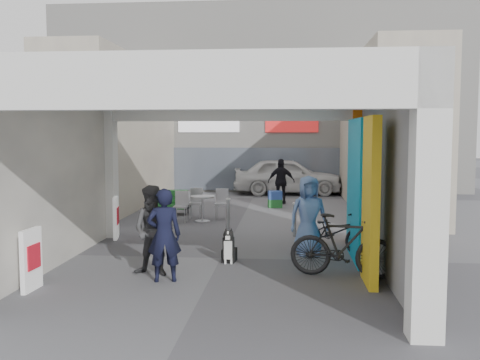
# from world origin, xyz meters

# --- Properties ---
(ground) EXTENTS (90.00, 90.00, 0.00)m
(ground) POSITION_xyz_m (0.00, 0.00, 0.00)
(ground) COLOR #58585D
(ground) RESTS_ON ground
(arcade_canopy) EXTENTS (6.40, 6.45, 6.40)m
(arcade_canopy) POSITION_xyz_m (0.54, -0.82, 2.30)
(arcade_canopy) COLOR silver
(arcade_canopy) RESTS_ON ground
(far_building) EXTENTS (18.00, 4.08, 8.00)m
(far_building) POSITION_xyz_m (-0.00, 13.99, 3.99)
(far_building) COLOR silver
(far_building) RESTS_ON ground
(plaza_bldg_left) EXTENTS (2.00, 9.00, 5.00)m
(plaza_bldg_left) POSITION_xyz_m (-4.50, 7.50, 2.50)
(plaza_bldg_left) COLOR #BBB49B
(plaza_bldg_left) RESTS_ON ground
(plaza_bldg_right) EXTENTS (2.00, 9.00, 5.00)m
(plaza_bldg_right) POSITION_xyz_m (4.50, 7.50, 2.50)
(plaza_bldg_right) COLOR #BBB49B
(plaza_bldg_right) RESTS_ON ground
(bollard_left) EXTENTS (0.09, 0.09, 0.92)m
(bollard_left) POSITION_xyz_m (-1.68, 2.32, 0.46)
(bollard_left) COLOR #96999E
(bollard_left) RESTS_ON ground
(bollard_center) EXTENTS (0.09, 0.09, 0.89)m
(bollard_center) POSITION_xyz_m (-0.13, 2.48, 0.45)
(bollard_center) COLOR #96999E
(bollard_center) RESTS_ON ground
(bollard_right) EXTENTS (0.09, 0.09, 0.81)m
(bollard_right) POSITION_xyz_m (1.51, 2.42, 0.41)
(bollard_right) COLOR #96999E
(bollard_right) RESTS_ON ground
(advert_board_near) EXTENTS (0.12, 0.55, 1.00)m
(advert_board_near) POSITION_xyz_m (-2.75, -2.46, 0.51)
(advert_board_near) COLOR silver
(advert_board_near) RESTS_ON ground
(advert_board_far) EXTENTS (0.20, 0.55, 1.00)m
(advert_board_far) POSITION_xyz_m (-2.75, 1.79, 0.51)
(advert_board_far) COLOR silver
(advert_board_far) RESTS_ON ground
(cafe_set) EXTENTS (1.45, 1.17, 0.88)m
(cafe_set) POSITION_xyz_m (-1.20, 4.70, 0.31)
(cafe_set) COLOR #ADACB2
(cafe_set) RESTS_ON ground
(produce_stand) EXTENTS (1.12, 0.61, 0.74)m
(produce_stand) POSITION_xyz_m (-2.24, 5.68, 0.29)
(produce_stand) COLOR black
(produce_stand) RESTS_ON ground
(crate_stack) EXTENTS (0.50, 0.42, 0.56)m
(crate_stack) POSITION_xyz_m (0.92, 7.47, 0.28)
(crate_stack) COLOR #1B6121
(crate_stack) RESTS_ON ground
(border_collie) EXTENTS (0.25, 0.49, 0.68)m
(border_collie) POSITION_xyz_m (0.20, -0.34, 0.27)
(border_collie) COLOR black
(border_collie) RESTS_ON ground
(man_with_dog) EXTENTS (0.66, 0.51, 1.59)m
(man_with_dog) POSITION_xyz_m (-0.75, -1.75, 0.80)
(man_with_dog) COLOR black
(man_with_dog) RESTS_ON ground
(man_back_turned) EXTENTS (0.86, 0.72, 1.60)m
(man_back_turned) POSITION_xyz_m (-1.02, -1.36, 0.80)
(man_back_turned) COLOR #363638
(man_back_turned) RESTS_ON ground
(man_elderly) EXTENTS (0.91, 0.71, 1.64)m
(man_elderly) POSITION_xyz_m (1.77, 0.47, 0.82)
(man_elderly) COLOR #6283BF
(man_elderly) RESTS_ON ground
(man_crates) EXTENTS (0.95, 0.40, 1.61)m
(man_crates) POSITION_xyz_m (1.12, 8.38, 0.80)
(man_crates) COLOR black
(man_crates) RESTS_ON ground
(bicycle_front) EXTENTS (1.78, 1.33, 0.89)m
(bicycle_front) POSITION_xyz_m (2.30, 0.72, 0.45)
(bicycle_front) COLOR black
(bicycle_front) RESTS_ON ground
(bicycle_rear) EXTENTS (1.92, 0.89, 1.12)m
(bicycle_rear) POSITION_xyz_m (2.30, -1.24, 0.56)
(bicycle_rear) COLOR black
(bicycle_rear) RESTS_ON ground
(white_van) EXTENTS (4.51, 2.01, 1.51)m
(white_van) POSITION_xyz_m (1.34, 11.50, 0.75)
(white_van) COLOR silver
(white_van) RESTS_ON ground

